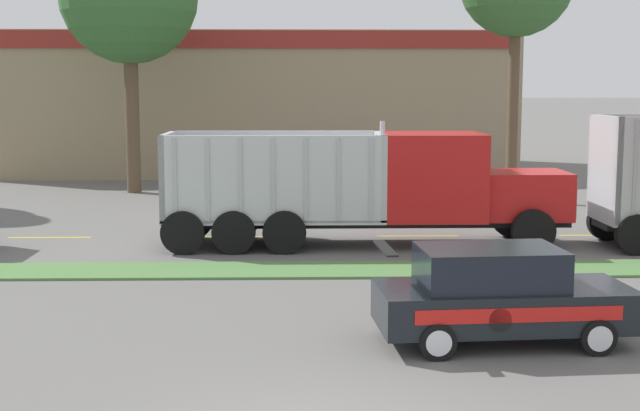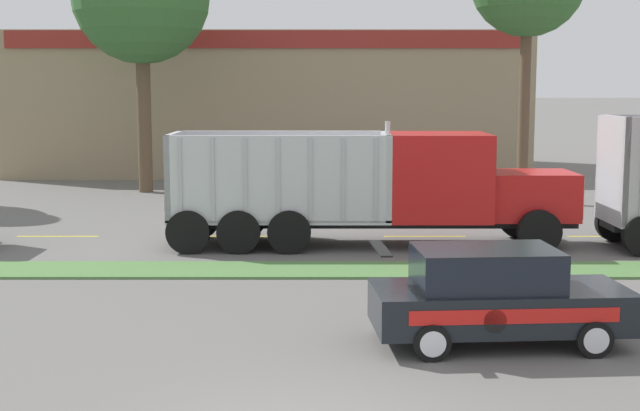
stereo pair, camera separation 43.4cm
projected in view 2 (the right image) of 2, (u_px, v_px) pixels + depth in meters
grass_verge at (306, 270)px, 21.29m from camera, size 120.00×1.84×0.06m
centre_line_3 at (55, 236)px, 26.15m from camera, size 2.40×0.14×0.01m
centre_line_4 at (239, 236)px, 26.17m from camera, size 2.40×0.14×0.01m
centre_line_5 at (422, 236)px, 26.18m from camera, size 2.40×0.14×0.01m
centre_line_6 at (605, 236)px, 26.20m from camera, size 2.40×0.14×0.01m
dump_truck_trail at (401, 189)px, 24.54m from camera, size 11.12×2.78×3.47m
rally_car at (493, 295)px, 15.21m from camera, size 4.45×2.17×1.71m
store_building_backdrop at (269, 103)px, 47.14m from camera, size 25.08×12.10×6.95m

